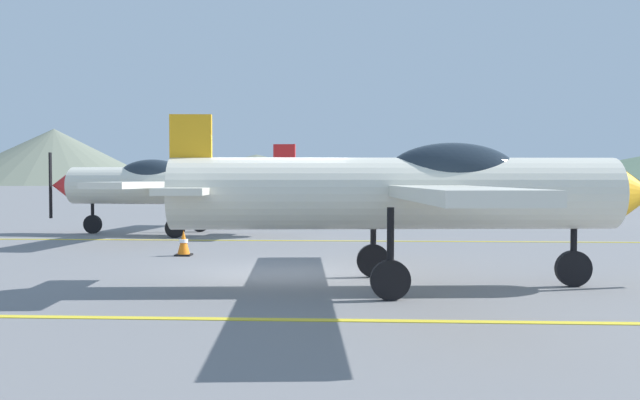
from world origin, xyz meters
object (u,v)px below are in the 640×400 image
Objects in this scene: airplane_near at (413,191)px; airplane_mid at (172,184)px; car_sedan at (547,201)px; traffic_cone_front at (184,243)px.

airplane_mid is (-6.76, 10.05, 0.00)m from airplane_near.
car_sedan reaches higher than traffic_cone_front.
car_sedan is 17.47m from traffic_cone_front.
airplane_near is 12.11m from airplane_mid.
airplane_mid is at bearing 123.94° from airplane_near.
airplane_near is 16.01× the size of traffic_cone_front.
traffic_cone_front is (-4.92, 4.28, -1.30)m from airplane_near.
airplane_mid is 6.19m from traffic_cone_front.
airplane_near is 2.03× the size of car_sedan.
airplane_mid is 16.01× the size of traffic_cone_front.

